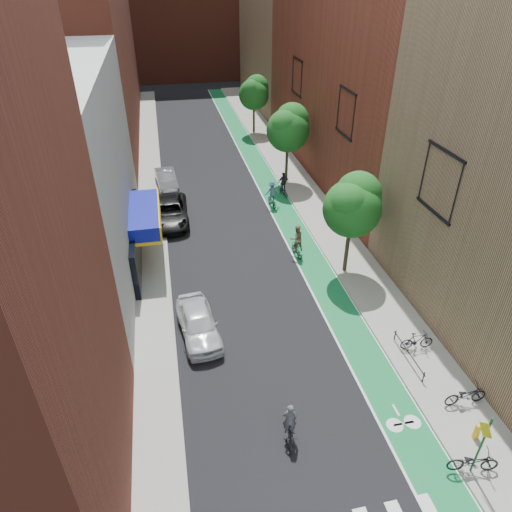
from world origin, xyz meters
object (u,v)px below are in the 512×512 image
parked_car_silver (166,180)px  cyclist_lane_far (272,195)px  parked_car_black (170,212)px  cyclist_lane_near (297,242)px  parked_car_white (198,323)px  cyclist_lead (290,429)px  fire_hydrant (477,431)px  cyclist_lane_mid (284,187)px

parked_car_silver → cyclist_lane_far: (7.92, -5.26, 0.24)m
parked_car_silver → cyclist_lane_far: size_ratio=2.07×
parked_car_black → cyclist_lane_near: size_ratio=2.60×
cyclist_lane_far → parked_car_white: bearing=54.6°
parked_car_black → cyclist_lead: cyclist_lead is taller
parked_car_white → cyclist_lead: (2.92, -6.86, -0.13)m
cyclist_lead → fire_hydrant: bearing=179.5°
parked_car_black → cyclist_lead: size_ratio=2.96×
parked_car_silver → fire_hydrant: bearing=-73.7°
cyclist_lane_far → fire_hydrant: (3.09, -22.05, -0.41)m
parked_car_white → fire_hydrant: 13.22m
parked_car_black → cyclist_lead: 19.92m
parked_car_white → parked_car_black: bearing=87.7°
parked_car_white → cyclist_lane_far: bearing=56.6°
parked_car_white → fire_hydrant: (10.19, -8.42, -0.21)m
parked_car_silver → cyclist_lane_mid: cyclist_lane_mid is taller
fire_hydrant → cyclist_lane_mid: bearing=94.1°
fire_hydrant → parked_car_white: bearing=140.4°
cyclist_lane_near → cyclist_lane_mid: 9.15m
parked_car_black → cyclist_lane_mid: 9.66m
parked_car_black → cyclist_lane_far: (7.92, 0.94, 0.18)m
parked_car_white → cyclist_lead: bearing=-72.9°
parked_car_white → fire_hydrant: bearing=-45.5°
cyclist_lane_far → cyclist_lead: bearing=70.5°
cyclist_lane_mid → fire_hydrant: size_ratio=2.62×
cyclist_lane_mid → fire_hydrant: cyclist_lane_mid is taller
parked_car_silver → cyclist_lead: bearing=-87.4°
cyclist_lane_near → fire_hydrant: 15.08m
cyclist_lead → cyclist_lane_far: cyclist_lane_far is taller
parked_car_black → cyclist_lane_near: cyclist_lane_near is taller
cyclist_lane_near → parked_car_silver: bearing=-65.9°
cyclist_lane_near → parked_car_black: bearing=-47.0°
parked_car_white → cyclist_lane_far: size_ratio=2.12×
parked_car_black → cyclist_lane_mid: cyclist_lane_mid is taller
parked_car_silver → cyclist_lane_mid: 9.96m
cyclist_lane_mid → cyclist_lane_far: cyclist_lane_far is taller
parked_car_white → parked_car_silver: 18.92m
cyclist_lane_near → fire_hydrant: size_ratio=2.85×
parked_car_silver → parked_car_black: bearing=-95.6°
cyclist_lead → cyclist_lane_mid: (5.56, 22.19, 0.15)m
parked_car_white → cyclist_lane_near: (6.98, 6.31, 0.23)m
parked_car_silver → cyclist_lane_near: bearing=-63.8°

